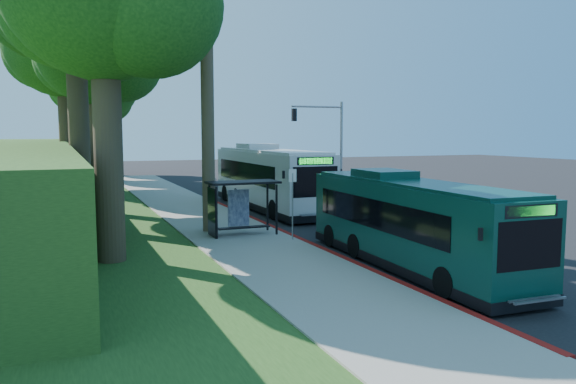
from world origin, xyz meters
name	(u,v)px	position (x,y,z in m)	size (l,w,h in m)	color
ground	(348,219)	(0.00, 0.00, 0.00)	(140.00, 140.00, 0.00)	black
sidewalk	(219,226)	(-7.30, 0.00, 0.06)	(4.50, 70.00, 0.12)	gray
red_curb	(292,236)	(-5.00, -4.00, 0.07)	(0.25, 30.00, 0.13)	maroon
grass_verge	(94,219)	(-13.00, 5.00, 0.03)	(8.00, 70.00, 0.06)	#234719
bus_shelter	(237,197)	(-7.26, -2.86, 1.81)	(3.20, 1.51, 2.55)	black
stop_sign_pole	(293,194)	(-5.40, -5.00, 2.08)	(0.35, 0.06, 3.17)	gray
traffic_signal_pole	(329,137)	(3.78, 10.00, 4.42)	(4.10, 0.30, 7.00)	gray
tree_2	(96,52)	(-11.89, 15.98, 10.48)	(8.82, 8.40, 15.12)	#382B1E
tree_3	(64,45)	(-13.88, 23.98, 11.98)	(10.08, 9.60, 17.28)	#382B1E
tree_4	(91,82)	(-11.40, 31.98, 9.73)	(8.40, 8.00, 14.14)	#382B1E
tree_5	(97,95)	(-10.41, 39.99, 8.96)	(7.35, 7.00, 12.86)	#382B1E
white_bus	(268,177)	(-2.60, 5.57, 1.96)	(2.96, 13.51, 4.02)	silver
teal_bus	(409,221)	(-3.36, -10.69, 1.63)	(2.74, 11.26, 3.34)	#09362D
pickup	(304,191)	(0.58, 7.36, 0.84)	(2.77, 6.02, 1.67)	beige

